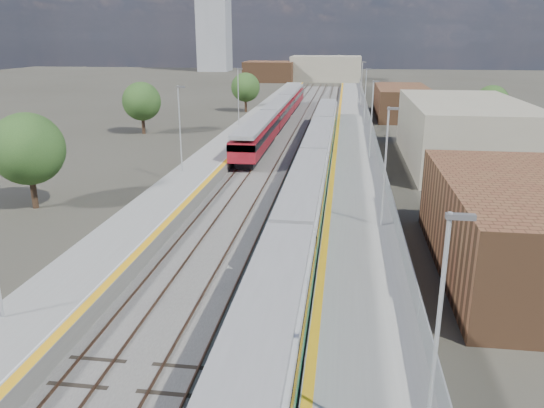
# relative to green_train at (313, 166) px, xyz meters

# --- Properties ---
(ground) EXTENTS (320.00, 320.00, 0.00)m
(ground) POSITION_rel_green_train_xyz_m (-1.50, 16.83, -2.08)
(ground) COLOR #47443A
(ground) RESTS_ON ground
(ballast_bed) EXTENTS (10.50, 155.00, 0.06)m
(ballast_bed) POSITION_rel_green_train_xyz_m (-3.75, 19.33, -2.05)
(ballast_bed) COLOR #565451
(ballast_bed) RESTS_ON ground
(tracks) EXTENTS (8.96, 160.00, 0.17)m
(tracks) POSITION_rel_green_train_xyz_m (-3.15, 21.01, -1.98)
(tracks) COLOR #4C3323
(tracks) RESTS_ON ground
(platform_right) EXTENTS (4.70, 155.00, 8.52)m
(platform_right) POSITION_rel_green_train_xyz_m (3.78, 19.33, -1.55)
(platform_right) COLOR slate
(platform_right) RESTS_ON ground
(platform_left) EXTENTS (4.30, 155.00, 8.52)m
(platform_left) POSITION_rel_green_train_xyz_m (-10.55, 19.32, -1.57)
(platform_left) COLOR slate
(platform_left) RESTS_ON ground
(buildings) EXTENTS (72.00, 185.50, 40.00)m
(buildings) POSITION_rel_green_train_xyz_m (-19.62, 105.43, 8.62)
(buildings) COLOR brown
(buildings) RESTS_ON ground
(green_train) EXTENTS (2.69, 74.92, 2.96)m
(green_train) POSITION_rel_green_train_xyz_m (0.00, 0.00, 0.00)
(green_train) COLOR black
(green_train) RESTS_ON ground
(red_train) EXTENTS (2.79, 56.53, 3.52)m
(red_train) POSITION_rel_green_train_xyz_m (-7.00, 32.53, -0.00)
(red_train) COLOR black
(red_train) RESTS_ON ground
(tree_a) EXTENTS (5.36, 5.36, 7.27)m
(tree_a) POSITION_rel_green_train_xyz_m (-20.62, -7.94, 2.49)
(tree_a) COLOR #382619
(tree_a) RESTS_ON ground
(tree_b) EXTENTS (5.06, 5.06, 6.85)m
(tree_b) POSITION_rel_green_train_xyz_m (-24.17, 24.10, 2.23)
(tree_b) COLOR #382619
(tree_b) RESTS_ON ground
(tree_c) EXTENTS (4.90, 4.90, 6.65)m
(tree_c) POSITION_rel_green_train_xyz_m (-14.51, 47.17, 2.10)
(tree_c) COLOR #382619
(tree_c) RESTS_ON ground
(tree_d) EXTENTS (4.57, 4.57, 6.19)m
(tree_d) POSITION_rel_green_train_xyz_m (22.42, 33.33, 1.81)
(tree_d) COLOR #382619
(tree_d) RESTS_ON ground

